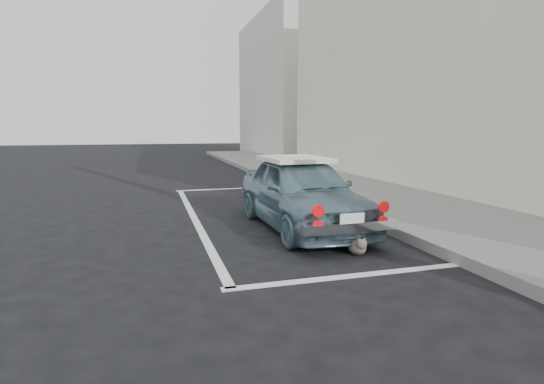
{
  "coord_description": "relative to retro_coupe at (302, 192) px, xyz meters",
  "views": [
    {
      "loc": [
        -1.64,
        -4.53,
        1.61
      ],
      "look_at": [
        -0.06,
        0.92,
        0.75
      ],
      "focal_mm": 28.0,
      "sensor_mm": 36.0,
      "label": 1
    }
  ],
  "objects": [
    {
      "name": "pline_rear",
      "position": [
        -0.2,
        -2.31,
        -0.58
      ],
      "size": [
        3.0,
        0.12,
        0.01
      ],
      "primitive_type": "cube",
      "color": "silver",
      "rests_on": "ground"
    },
    {
      "name": "pline_side",
      "position": [
        -1.6,
        1.19,
        -0.58
      ],
      "size": [
        0.12,
        7.0,
        0.01
      ],
      "primitive_type": "cube",
      "color": "silver",
      "rests_on": "ground"
    },
    {
      "name": "shop_building",
      "position": [
        5.63,
        2.19,
        2.9
      ],
      "size": [
        3.5,
        18.0,
        7.0
      ],
      "color": "beige",
      "rests_on": "ground"
    },
    {
      "name": "cat",
      "position": [
        0.18,
        -1.61,
        -0.47
      ],
      "size": [
        0.25,
        0.5,
        0.27
      ],
      "rotation": [
        0.0,
        0.0,
        -0.1
      ],
      "color": "brown",
      "rests_on": "ground"
    },
    {
      "name": "retro_coupe",
      "position": [
        0.0,
        0.0,
        0.0
      ],
      "size": [
        1.46,
        3.45,
        1.16
      ],
      "rotation": [
        0.0,
        0.0,
        0.03
      ],
      "color": "slate",
      "rests_on": "ground"
    },
    {
      "name": "pline_front",
      "position": [
        -0.2,
        4.69,
        -0.58
      ],
      "size": [
        3.0,
        0.12,
        0.01
      ],
      "primitive_type": "cube",
      "color": "silver",
      "rests_on": "ground"
    },
    {
      "name": "ground",
      "position": [
        -0.7,
        -1.81,
        -0.59
      ],
      "size": [
        80.0,
        80.0,
        0.0
      ],
      "primitive_type": "plane",
      "color": "black",
      "rests_on": "ground"
    },
    {
      "name": "sidewalk",
      "position": [
        2.5,
        0.19,
        -0.51
      ],
      "size": [
        2.8,
        40.0,
        0.15
      ],
      "primitive_type": "cube",
      "color": "slate",
      "rests_on": "ground"
    },
    {
      "name": "building_far",
      "position": [
        5.65,
        18.19,
        3.41
      ],
      "size": [
        3.5,
        10.0,
        8.0
      ],
      "primitive_type": "cube",
      "color": "beige",
      "rests_on": "ground"
    }
  ]
}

